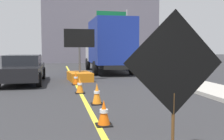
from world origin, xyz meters
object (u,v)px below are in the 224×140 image
object	(u,v)px
roadwork_sign	(174,66)
traffic_cone_curbside	(76,79)
pickup_car	(23,69)
traffic_cone_mid_lane	(97,94)
arrow_board_trailer	(80,72)
box_truck	(109,45)
traffic_cone_near_sign	(104,113)
highway_guide_sign	(118,28)
traffic_cone_far_lane	(80,85)

from	to	relation	value
roadwork_sign	traffic_cone_curbside	xyz separation A→B (m)	(-0.91, 8.91, -1.18)
pickup_car	traffic_cone_mid_lane	xyz separation A→B (m)	(2.83, -5.77, -0.37)
roadwork_sign	arrow_board_trailer	xyz separation A→B (m)	(-0.60, 10.44, -0.99)
box_truck	traffic_cone_curbside	size ratio (longest dim) A/B	11.68
box_truck	traffic_cone_near_sign	distance (m)	13.10
pickup_car	highway_guide_sign	xyz separation A→B (m)	(6.88, 9.16, 2.73)
highway_guide_sign	traffic_cone_curbside	size ratio (longest dim) A/B	8.40
arrow_board_trailer	traffic_cone_curbside	bearing A→B (deg)	-101.39
roadwork_sign	arrow_board_trailer	bearing A→B (deg)	93.28
roadwork_sign	traffic_cone_mid_lane	bearing A→B (deg)	97.58
arrow_board_trailer	highway_guide_sign	bearing A→B (deg)	65.26
roadwork_sign	pickup_car	xyz separation A→B (m)	(-3.41, 10.10, -0.77)
arrow_board_trailer	traffic_cone_curbside	size ratio (longest dim) A/B	4.53
traffic_cone_far_lane	box_truck	bearing A→B (deg)	71.97
traffic_cone_near_sign	traffic_cone_curbside	xyz separation A→B (m)	(-0.15, 6.89, 0.01)
arrow_board_trailer	traffic_cone_far_lane	bearing A→B (deg)	-94.64
roadwork_sign	box_truck	world-z (taller)	box_truck
traffic_cone_curbside	traffic_cone_far_lane	bearing A→B (deg)	-90.32
roadwork_sign	traffic_cone_curbside	size ratio (longest dim) A/B	3.92
traffic_cone_near_sign	traffic_cone_far_lane	world-z (taller)	traffic_cone_far_lane
highway_guide_sign	traffic_cone_far_lane	world-z (taller)	highway_guide_sign
traffic_cone_mid_lane	traffic_cone_curbside	bearing A→B (deg)	94.12
box_truck	highway_guide_sign	size ratio (longest dim) A/B	1.39
roadwork_sign	highway_guide_sign	size ratio (longest dim) A/B	0.47
pickup_car	traffic_cone_near_sign	size ratio (longest dim) A/B	8.14
roadwork_sign	traffic_cone_near_sign	bearing A→B (deg)	110.51
roadwork_sign	pickup_car	bearing A→B (deg)	108.65
arrow_board_trailer	box_truck	world-z (taller)	box_truck
traffic_cone_mid_lane	traffic_cone_curbside	xyz separation A→B (m)	(-0.33, 4.58, -0.03)
traffic_cone_mid_lane	traffic_cone_curbside	distance (m)	4.60
highway_guide_sign	traffic_cone_far_lane	size ratio (longest dim) A/B	7.91
traffic_cone_mid_lane	arrow_board_trailer	bearing A→B (deg)	90.21
pickup_car	highway_guide_sign	bearing A→B (deg)	53.11
arrow_board_trailer	traffic_cone_curbside	distance (m)	1.57
roadwork_sign	traffic_cone_near_sign	distance (m)	2.46
arrow_board_trailer	pickup_car	distance (m)	2.84
roadwork_sign	arrow_board_trailer	world-z (taller)	arrow_board_trailer
traffic_cone_far_lane	traffic_cone_curbside	size ratio (longest dim) A/B	1.06
roadwork_sign	traffic_cone_curbside	distance (m)	9.04
traffic_cone_near_sign	traffic_cone_curbside	bearing A→B (deg)	91.25
box_truck	pickup_car	xyz separation A→B (m)	(-5.19, -4.66, -1.21)
box_truck	highway_guide_sign	xyz separation A→B (m)	(1.69, 4.50, 1.52)
roadwork_sign	traffic_cone_mid_lane	distance (m)	4.51
box_truck	highway_guide_sign	world-z (taller)	highway_guide_sign
roadwork_sign	box_truck	bearing A→B (deg)	83.13
arrow_board_trailer	traffic_cone_mid_lane	bearing A→B (deg)	-89.79
highway_guide_sign	traffic_cone_near_sign	distance (m)	18.03
highway_guide_sign	arrow_board_trailer	bearing A→B (deg)	-114.74
box_truck	pickup_car	world-z (taller)	box_truck
traffic_cone_near_sign	traffic_cone_far_lane	size ratio (longest dim) A/B	0.92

